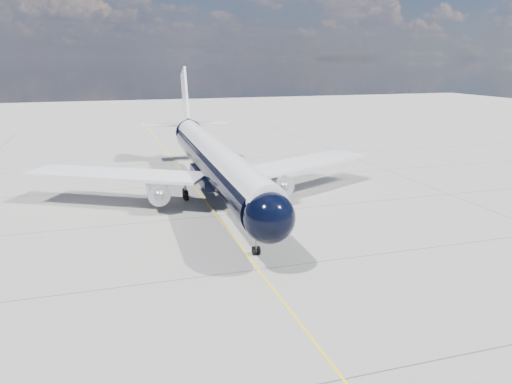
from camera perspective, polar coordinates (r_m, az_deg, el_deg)
ground at (r=59.12m, az=-5.61°, el=-1.32°), size 320.00×320.00×0.00m
taxiway_centerline at (r=54.44m, az=-4.52°, el=-2.73°), size 0.16×160.00×0.01m
main_airliner at (r=60.69m, az=-4.93°, el=3.77°), size 43.83×53.31×15.41m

